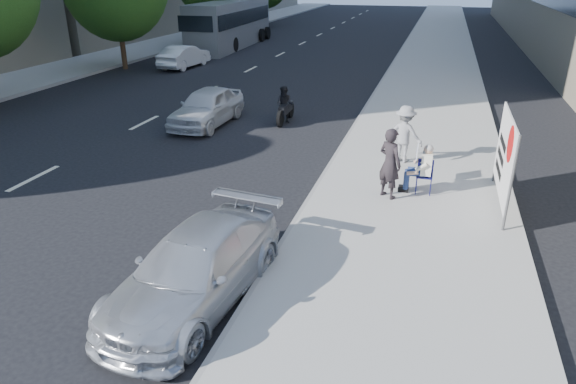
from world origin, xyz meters
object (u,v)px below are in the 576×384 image
(parked_sedan, at_px, (195,268))
(jogger, at_px, (405,134))
(pedestrian_woman, at_px, (390,163))
(motorcycle, at_px, (285,106))
(white_sedan_near, at_px, (207,107))
(protest_banner, at_px, (505,155))
(seated_protester, at_px, (421,166))
(bus, at_px, (231,24))
(white_sedan_mid, at_px, (184,56))

(parked_sedan, bearing_deg, jogger, 76.00)
(pedestrian_woman, bearing_deg, motorcycle, -18.67)
(pedestrian_woman, height_order, parked_sedan, pedestrian_woman)
(jogger, height_order, white_sedan_near, jogger)
(pedestrian_woman, height_order, white_sedan_near, pedestrian_woman)
(protest_banner, distance_m, parked_sedan, 7.84)
(jogger, relative_size, white_sedan_near, 0.42)
(seated_protester, xyz_separation_m, bus, (-15.36, 25.02, 0.76))
(white_sedan_near, bearing_deg, protest_banner, -24.06)
(protest_banner, distance_m, white_sedan_mid, 22.94)
(white_sedan_mid, bearing_deg, jogger, 140.66)
(seated_protester, bearing_deg, motorcycle, 132.75)
(jogger, bearing_deg, parked_sedan, 87.03)
(motorcycle, bearing_deg, pedestrian_woman, -54.52)
(seated_protester, bearing_deg, protest_banner, -5.58)
(protest_banner, relative_size, parked_sedan, 0.70)
(white_sedan_near, xyz_separation_m, bus, (-7.23, 20.31, 0.94))
(jogger, relative_size, parked_sedan, 0.39)
(motorcycle, relative_size, bus, 0.17)
(pedestrian_woman, distance_m, protest_banner, 2.70)
(protest_banner, height_order, bus, bus)
(protest_banner, bearing_deg, jogger, 135.95)
(protest_banner, distance_m, white_sedan_near, 11.18)
(seated_protester, relative_size, parked_sedan, 0.30)
(protest_banner, xyz_separation_m, white_sedan_mid, (-16.53, 15.89, -0.74))
(seated_protester, bearing_deg, parked_sedan, -121.86)
(parked_sedan, xyz_separation_m, motorcycle, (-1.79, 11.55, -0.00))
(pedestrian_woman, distance_m, parked_sedan, 5.94)
(pedestrian_woman, xyz_separation_m, white_sedan_near, (-7.37, 5.25, -0.36))
(protest_banner, distance_m, motorcycle, 9.44)
(white_sedan_near, height_order, bus, bus)
(pedestrian_woman, xyz_separation_m, bus, (-14.61, 25.56, 0.59))
(pedestrian_woman, relative_size, white_sedan_mid, 0.45)
(white_sedan_mid, bearing_deg, white_sedan_near, 125.11)
(pedestrian_woman, distance_m, motorcycle, 7.85)
(white_sedan_mid, distance_m, bus, 9.39)
(white_sedan_mid, bearing_deg, motorcycle, 137.59)
(pedestrian_woman, distance_m, bus, 29.45)
(parked_sedan, relative_size, motorcycle, 2.15)
(parked_sedan, bearing_deg, bus, 117.38)
(parked_sedan, height_order, motorcycle, motorcycle)
(parked_sedan, distance_m, motorcycle, 11.69)
(jogger, distance_m, parked_sedan, 8.53)
(white_sedan_near, bearing_deg, white_sedan_mid, 122.58)
(protest_banner, relative_size, white_sedan_mid, 0.76)
(jogger, xyz_separation_m, motorcycle, (-4.76, 3.57, -0.36))
(white_sedan_mid, bearing_deg, parked_sedan, 121.76)
(seated_protester, bearing_deg, pedestrian_woman, -144.07)
(bus, bearing_deg, pedestrian_woman, -62.48)
(pedestrian_woman, xyz_separation_m, motorcycle, (-4.61, 6.34, -0.41))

